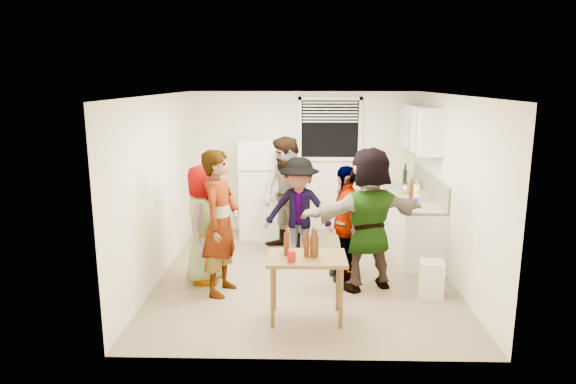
{
  "coord_description": "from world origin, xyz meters",
  "views": [
    {
      "loc": [
        -0.06,
        -6.84,
        2.7
      ],
      "look_at": [
        -0.24,
        0.22,
        1.15
      ],
      "focal_mm": 32.0,
      "sensor_mm": 36.0,
      "label": 1
    }
  ],
  "objects_px": {
    "kettle": "(406,193)",
    "red_cup": "(292,261)",
    "refrigerator": "(261,188)",
    "guest_grey": "(206,280)",
    "guest_back_left": "(287,252)",
    "guest_orange": "(366,287)",
    "trash_bin": "(431,276)",
    "guest_black": "(344,278)",
    "guest_back_right": "(298,262)",
    "guest_stripe": "(223,292)",
    "wine_bottle": "(404,185)",
    "serving_table": "(306,318)",
    "beer_bottle_table": "(313,257)",
    "beer_bottle_counter": "(410,202)",
    "blue_cup": "(414,207)"
  },
  "relations": [
    {
      "from": "trash_bin",
      "to": "guest_black",
      "type": "relative_size",
      "value": 0.28
    },
    {
      "from": "red_cup",
      "to": "guest_orange",
      "type": "height_order",
      "value": "red_cup"
    },
    {
      "from": "kettle",
      "to": "guest_black",
      "type": "height_order",
      "value": "kettle"
    },
    {
      "from": "beer_bottle_counter",
      "to": "guest_back_right",
      "type": "xyz_separation_m",
      "value": [
        -1.69,
        -0.21,
        -0.9
      ]
    },
    {
      "from": "guest_grey",
      "to": "guest_back_right",
      "type": "height_order",
      "value": "guest_back_right"
    },
    {
      "from": "guest_back_left",
      "to": "guest_orange",
      "type": "relative_size",
      "value": 0.98
    },
    {
      "from": "refrigerator",
      "to": "serving_table",
      "type": "distance_m",
      "value": 3.44
    },
    {
      "from": "guest_grey",
      "to": "blue_cup",
      "type": "bearing_deg",
      "value": -69.06
    },
    {
      "from": "beer_bottle_counter",
      "to": "trash_bin",
      "type": "bearing_deg",
      "value": -89.55
    },
    {
      "from": "trash_bin",
      "to": "guest_black",
      "type": "distance_m",
      "value": 1.22
    },
    {
      "from": "guest_back_right",
      "to": "guest_black",
      "type": "relative_size",
      "value": 1.01
    },
    {
      "from": "red_cup",
      "to": "guest_black",
      "type": "bearing_deg",
      "value": 63.56
    },
    {
      "from": "guest_black",
      "to": "guest_orange",
      "type": "bearing_deg",
      "value": 29.28
    },
    {
      "from": "refrigerator",
      "to": "guest_orange",
      "type": "relative_size",
      "value": 0.9
    },
    {
      "from": "wine_bottle",
      "to": "guest_grey",
      "type": "distance_m",
      "value": 3.91
    },
    {
      "from": "trash_bin",
      "to": "beer_bottle_table",
      "type": "xyz_separation_m",
      "value": [
        -1.53,
        -0.72,
        0.5
      ]
    },
    {
      "from": "serving_table",
      "to": "guest_black",
      "type": "bearing_deg",
      "value": 66.99
    },
    {
      "from": "wine_bottle",
      "to": "beer_bottle_counter",
      "type": "height_order",
      "value": "wine_bottle"
    },
    {
      "from": "beer_bottle_counter",
      "to": "beer_bottle_table",
      "type": "bearing_deg",
      "value": -125.88
    },
    {
      "from": "beer_bottle_table",
      "to": "guest_black",
      "type": "bearing_deg",
      "value": 69.96
    },
    {
      "from": "wine_bottle",
      "to": "beer_bottle_table",
      "type": "relative_size",
      "value": 1.12
    },
    {
      "from": "wine_bottle",
      "to": "beer_bottle_counter",
      "type": "distance_m",
      "value": 1.24
    },
    {
      "from": "wine_bottle",
      "to": "beer_bottle_counter",
      "type": "bearing_deg",
      "value": -96.97
    },
    {
      "from": "kettle",
      "to": "red_cup",
      "type": "relative_size",
      "value": 1.88
    },
    {
      "from": "kettle",
      "to": "trash_bin",
      "type": "xyz_separation_m",
      "value": [
        -0.04,
        -1.95,
        -0.65
      ]
    },
    {
      "from": "kettle",
      "to": "beer_bottle_counter",
      "type": "relative_size",
      "value": 0.91
    },
    {
      "from": "refrigerator",
      "to": "guest_grey",
      "type": "relative_size",
      "value": 1.06
    },
    {
      "from": "refrigerator",
      "to": "trash_bin",
      "type": "relative_size",
      "value": 3.79
    },
    {
      "from": "serving_table",
      "to": "guest_back_right",
      "type": "distance_m",
      "value": 1.87
    },
    {
      "from": "guest_orange",
      "to": "serving_table",
      "type": "bearing_deg",
      "value": 28.9
    },
    {
      "from": "blue_cup",
      "to": "beer_bottle_table",
      "type": "height_order",
      "value": "blue_cup"
    },
    {
      "from": "trash_bin",
      "to": "guest_orange",
      "type": "xyz_separation_m",
      "value": [
        -0.79,
        0.23,
        -0.25
      ]
    },
    {
      "from": "wine_bottle",
      "to": "guest_back_right",
      "type": "distance_m",
      "value": 2.5
    },
    {
      "from": "refrigerator",
      "to": "guest_back_left",
      "type": "height_order",
      "value": "refrigerator"
    },
    {
      "from": "wine_bottle",
      "to": "guest_black",
      "type": "bearing_deg",
      "value": -120.39
    },
    {
      "from": "guest_back_right",
      "to": "guest_stripe",
      "type": "bearing_deg",
      "value": -118.59
    },
    {
      "from": "refrigerator",
      "to": "trash_bin",
      "type": "bearing_deg",
      "value": -47.01
    },
    {
      "from": "guest_orange",
      "to": "guest_black",
      "type": "bearing_deg",
      "value": -71.06
    },
    {
      "from": "kettle",
      "to": "blue_cup",
      "type": "xyz_separation_m",
      "value": [
        -0.06,
        -0.92,
        0.0
      ]
    },
    {
      "from": "wine_bottle",
      "to": "guest_orange",
      "type": "distance_m",
      "value": 2.7
    },
    {
      "from": "red_cup",
      "to": "guest_orange",
      "type": "relative_size",
      "value": 0.07
    },
    {
      "from": "kettle",
      "to": "trash_bin",
      "type": "distance_m",
      "value": 2.06
    },
    {
      "from": "refrigerator",
      "to": "trash_bin",
      "type": "distance_m",
      "value": 3.51
    },
    {
      "from": "refrigerator",
      "to": "red_cup",
      "type": "bearing_deg",
      "value": -80.06
    },
    {
      "from": "guest_grey",
      "to": "guest_stripe",
      "type": "height_order",
      "value": "guest_grey"
    },
    {
      "from": "guest_back_right",
      "to": "guest_back_left",
      "type": "bearing_deg",
      "value": 124.83
    },
    {
      "from": "serving_table",
      "to": "guest_orange",
      "type": "bearing_deg",
      "value": 49.35
    },
    {
      "from": "blue_cup",
      "to": "guest_stripe",
      "type": "xyz_separation_m",
      "value": [
        -2.65,
        -1.02,
        -0.9
      ]
    },
    {
      "from": "kettle",
      "to": "guest_back_left",
      "type": "distance_m",
      "value": 2.15
    },
    {
      "from": "blue_cup",
      "to": "guest_back_left",
      "type": "distance_m",
      "value": 2.15
    }
  ]
}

